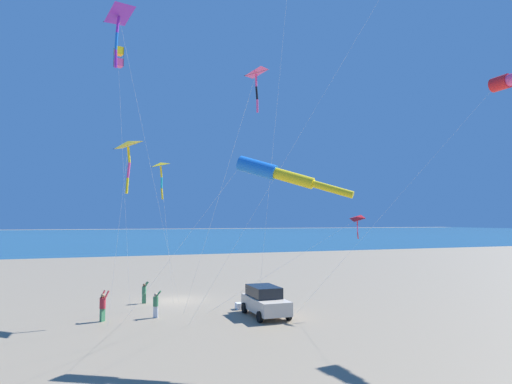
% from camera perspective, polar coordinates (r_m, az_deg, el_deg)
% --- Properties ---
extents(ground_plane, '(600.00, 600.00, 0.00)m').
position_cam_1_polar(ground_plane, '(35.52, -10.13, -13.31)').
color(ground_plane, gray).
extents(ocean_water_strip, '(240.00, 600.00, 0.01)m').
position_cam_1_polar(ocean_water_strip, '(199.64, -18.49, -5.15)').
color(ocean_water_strip, '#285B7A').
rests_on(ocean_water_strip, ground_plane).
extents(parked_car, '(4.32, 2.11, 1.85)m').
position_cam_1_polar(parked_car, '(29.32, 1.15, -13.56)').
color(parked_car, beige).
rests_on(parked_car, ground_plane).
extents(cooler_box, '(0.62, 0.42, 0.42)m').
position_cam_1_polar(cooler_box, '(31.67, -2.16, -14.18)').
color(cooler_box, white).
rests_on(cooler_box, ground_plane).
extents(person_adult_flyer, '(0.64, 0.64, 1.81)m').
position_cam_1_polar(person_adult_flyer, '(29.30, -18.76, -13.32)').
color(person_adult_flyer, '#3D7F51').
rests_on(person_adult_flyer, ground_plane).
extents(person_child_green_jacket, '(0.40, 0.50, 1.56)m').
position_cam_1_polar(person_child_green_jacket, '(34.61, -13.92, -12.09)').
color(person_child_green_jacket, '#3D7F51').
rests_on(person_child_green_jacket, ground_plane).
extents(person_child_grey_jacket, '(0.48, 0.57, 1.66)m').
position_cam_1_polar(person_child_grey_jacket, '(29.53, -12.52, -13.50)').
color(person_child_grey_jacket, silver).
rests_on(person_child_grey_jacket, ground_plane).
extents(kite_delta_blue_topmost, '(4.30, 9.41, 6.41)m').
position_cam_1_polar(kite_delta_blue_topmost, '(30.02, 12.53, -3.36)').
color(kite_delta_blue_topmost, red).
rests_on(kite_delta_blue_topmost, ground_plane).
extents(kite_box_black_fish_shape, '(3.57, 1.59, 17.49)m').
position_cam_1_polar(kite_box_black_fish_shape, '(32.54, -16.92, 15.91)').
color(kite_box_black_fish_shape, yellow).
rests_on(kite_box_black_fish_shape, ground_plane).
extents(kite_delta_small_distant, '(3.10, 1.62, 10.55)m').
position_cam_1_polar(kite_delta_small_distant, '(25.77, -15.90, 5.68)').
color(kite_delta_small_distant, yellow).
rests_on(kite_delta_small_distant, ground_plane).
extents(kite_windsock_long_streamer_left, '(11.02, 9.12, 9.15)m').
position_cam_1_polar(kite_windsock_long_streamer_left, '(21.27, 2.62, 2.35)').
color(kite_windsock_long_streamer_left, blue).
rests_on(kite_windsock_long_streamer_left, ground_plane).
extents(kite_delta_teal_far_right, '(9.19, 6.05, 18.18)m').
position_cam_1_polar(kite_delta_teal_far_right, '(28.38, -17.04, 20.57)').
color(kite_delta_teal_far_right, purple).
rests_on(kite_delta_teal_far_right, ground_plane).
extents(kite_delta_green_low_center, '(11.45, 1.57, 12.88)m').
position_cam_1_polar(kite_delta_green_low_center, '(20.83, -0.08, 14.69)').
color(kite_delta_green_low_center, '#EF4C93').
rests_on(kite_delta_green_low_center, ground_plane).
extents(kite_delta_checkered_midright, '(5.33, 2.47, 9.84)m').
position_cam_1_polar(kite_delta_checkered_midright, '(29.48, -11.95, 3.29)').
color(kite_delta_checkered_midright, yellow).
rests_on(kite_delta_checkered_midright, ground_plane).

